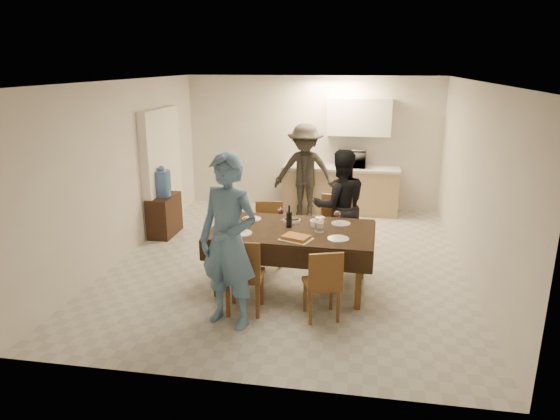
{
  "coord_description": "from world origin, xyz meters",
  "views": [
    {
      "loc": [
        1.02,
        -6.84,
        2.84
      ],
      "look_at": [
        -0.09,
        -0.3,
        0.87
      ],
      "focal_mm": 32.0,
      "sensor_mm": 36.0,
      "label": 1
    }
  ],
  "objects": [
    {
      "name": "person_kitchen",
      "position": [
        -0.05,
        2.23,
        0.89
      ],
      "size": [
        1.14,
        0.66,
        1.77
      ],
      "primitive_type": "imported",
      "color": "black",
      "rests_on": "floor"
    },
    {
      "name": "wine_glass_c",
      "position": [
        -0.03,
        -0.57,
        0.9
      ],
      "size": [
        0.09,
        0.09,
        0.2
      ],
      "primitive_type": null,
      "color": "white",
      "rests_on": "dining_table"
    },
    {
      "name": "floor",
      "position": [
        0.0,
        0.0,
        0.0
      ],
      "size": [
        5.0,
        6.0,
        0.02
      ],
      "primitive_type": "cube",
      "color": "beige",
      "rests_on": "ground"
    },
    {
      "name": "wall_right",
      "position": [
        2.5,
        0.0,
        1.3
      ],
      "size": [
        0.02,
        6.0,
        2.6
      ],
      "primitive_type": "cube",
      "color": "silver",
      "rests_on": "floor"
    },
    {
      "name": "ceiling",
      "position": [
        0.0,
        0.0,
        2.6
      ],
      "size": [
        5.0,
        6.0,
        0.02
      ],
      "primitive_type": "cube",
      "color": "white",
      "rests_on": "wall_back"
    },
    {
      "name": "console",
      "position": [
        -2.28,
        0.83,
        0.34
      ],
      "size": [
        0.37,
        0.74,
        0.68
      ],
      "primitive_type": "cube",
      "color": "black",
      "rests_on": "floor"
    },
    {
      "name": "microwave",
      "position": [
        0.78,
        2.68,
        1.07
      ],
      "size": [
        0.56,
        0.38,
        0.31
      ],
      "primitive_type": "imported",
      "rotation": [
        0.0,
        0.0,
        3.14
      ],
      "color": "white",
      "rests_on": "kitchen_worktop"
    },
    {
      "name": "dining_table",
      "position": [
        0.17,
        -0.87,
        0.77
      ],
      "size": [
        2.09,
        1.27,
        0.8
      ],
      "rotation": [
        0.0,
        0.0,
        -0.03
      ],
      "color": "black",
      "rests_on": "floor"
    },
    {
      "name": "person_far",
      "position": [
        0.72,
        0.18,
        0.83
      ],
      "size": [
        0.95,
        0.83,
        1.67
      ],
      "primitive_type": "imported",
      "rotation": [
        0.0,
        0.0,
        3.42
      ],
      "color": "black",
      "rests_on": "floor"
    },
    {
      "name": "person_near",
      "position": [
        -0.38,
        -1.92,
        0.98
      ],
      "size": [
        0.83,
        0.67,
        1.95
      ],
      "primitive_type": "imported",
      "rotation": [
        0.0,
        0.0,
        -0.33
      ],
      "color": "#5780AC",
      "rests_on": "floor"
    },
    {
      "name": "wall_left",
      "position": [
        -2.5,
        0.0,
        1.3
      ],
      "size": [
        0.02,
        6.0,
        2.6
      ],
      "primitive_type": "cube",
      "color": "silver",
      "rests_on": "floor"
    },
    {
      "name": "chair_near_right",
      "position": [
        0.62,
        -1.7,
        0.52
      ],
      "size": [
        0.49,
        0.5,
        0.46
      ],
      "rotation": [
        0.0,
        0.0,
        0.33
      ],
      "color": "brown",
      "rests_on": "floor"
    },
    {
      "name": "savoury_tart",
      "position": [
        0.27,
        -1.25,
        0.83
      ],
      "size": [
        0.43,
        0.38,
        0.05
      ],
      "primitive_type": "cube",
      "rotation": [
        0.0,
        0.0,
        -0.36
      ],
      "color": "#B57935",
      "rests_on": "dining_table"
    },
    {
      "name": "salad_bowl",
      "position": [
        0.47,
        -0.69,
        0.84
      ],
      "size": [
        0.18,
        0.18,
        0.07
      ],
      "primitive_type": "cylinder",
      "color": "white",
      "rests_on": "dining_table"
    },
    {
      "name": "water_pitcher",
      "position": [
        0.52,
        -0.92,
        0.9
      ],
      "size": [
        0.12,
        0.12,
        0.19
      ],
      "primitive_type": "cylinder",
      "color": "white",
      "rests_on": "dining_table"
    },
    {
      "name": "chair_near_left",
      "position": [
        -0.28,
        -1.71,
        0.57
      ],
      "size": [
        0.45,
        0.45,
        0.5
      ],
      "rotation": [
        0.0,
        0.0,
        0.06
      ],
      "color": "brown",
      "rests_on": "floor"
    },
    {
      "name": "chair_far_right",
      "position": [
        0.62,
        -0.22,
        0.62
      ],
      "size": [
        0.58,
        0.58,
        0.55
      ],
      "rotation": [
        0.0,
        0.0,
        2.86
      ],
      "color": "brown",
      "rests_on": "floor"
    },
    {
      "name": "plate_far_right",
      "position": [
        0.77,
        -0.57,
        0.81
      ],
      "size": [
        0.25,
        0.25,
        0.01
      ],
      "primitive_type": "cylinder",
      "color": "white",
      "rests_on": "dining_table"
    },
    {
      "name": "plate_far_left",
      "position": [
        -0.43,
        -0.57,
        0.81
      ],
      "size": [
        0.26,
        0.26,
        0.01
      ],
      "primitive_type": "cylinder",
      "color": "white",
      "rests_on": "dining_table"
    },
    {
      "name": "stub_partition",
      "position": [
        -2.42,
        1.2,
        1.05
      ],
      "size": [
        0.15,
        1.4,
        2.1
      ],
      "primitive_type": "cube",
      "color": "white",
      "rests_on": "floor"
    },
    {
      "name": "wine_glass_a",
      "position": [
        -0.38,
        -1.12,
        0.9
      ],
      "size": [
        0.09,
        0.09,
        0.2
      ],
      "primitive_type": null,
      "color": "white",
      "rests_on": "dining_table"
    },
    {
      "name": "chair_far_left",
      "position": [
        -0.28,
        -0.2,
        0.54
      ],
      "size": [
        0.46,
        0.47,
        0.48
      ],
      "rotation": [
        0.0,
        0.0,
        3.3
      ],
      "color": "brown",
      "rests_on": "floor"
    },
    {
      "name": "wall_front",
      "position": [
        0.0,
        -3.0,
        1.3
      ],
      "size": [
        5.0,
        0.02,
        2.6
      ],
      "primitive_type": "cube",
      "color": "silver",
      "rests_on": "floor"
    },
    {
      "name": "wall_back",
      "position": [
        0.0,
        3.0,
        1.3
      ],
      "size": [
        5.0,
        0.02,
        2.6
      ],
      "primitive_type": "cube",
      "color": "silver",
      "rests_on": "floor"
    },
    {
      "name": "plate_near_left",
      "position": [
        -0.43,
        -1.17,
        0.81
      ],
      "size": [
        0.28,
        0.28,
        0.02
      ],
      "primitive_type": "cylinder",
      "color": "white",
      "rests_on": "dining_table"
    },
    {
      "name": "plate_near_right",
      "position": [
        0.77,
        -1.17,
        0.81
      ],
      "size": [
        0.26,
        0.26,
        0.01
      ],
      "primitive_type": "cylinder",
      "color": "white",
      "rests_on": "dining_table"
    },
    {
      "name": "water_jug",
      "position": [
        -2.28,
        0.83,
        0.9
      ],
      "size": [
        0.29,
        0.29,
        0.44
      ],
      "primitive_type": "cylinder",
      "color": "#4870B9",
      "rests_on": "console"
    },
    {
      "name": "mushroom_dish",
      "position": [
        0.12,
        -0.59,
        0.82
      ],
      "size": [
        0.22,
        0.22,
        0.04
      ],
      "primitive_type": "cylinder",
      "color": "white",
      "rests_on": "dining_table"
    },
    {
      "name": "kitchen_worktop",
      "position": [
        0.6,
        2.68,
        0.89
      ],
      "size": [
        2.24,
        0.64,
        0.05
      ],
      "primitive_type": "cube",
      "color": "#B5B5B1",
      "rests_on": "kitchen_base_cabinet"
    },
    {
      "name": "upper_cabinet",
      "position": [
        0.9,
        2.82,
        1.85
      ],
      "size": [
        1.2,
        0.34,
        0.7
      ],
      "primitive_type": "cube",
      "color": "white",
      "rests_on": "wall_back"
    },
    {
      "name": "wine_glass_b",
      "position": [
        0.72,
        -0.62,
        0.9
      ],
      "size": [
        0.09,
        0.09,
        0.2
      ],
      "primitive_type": null,
      "color": "white",
      "rests_on": "dining_table"
    },
    {
      "name": "wine_bottle",
      "position": [
        0.12,
        -0.82,
        0.95
      ],
      "size": [
        0.07,
        0.07,
        0.3
      ],
      "primitive_type": null,
      "color": "black",
      "rests_on": "dining_table"
    },
    {
      "name": "kitchen_base_cabinet",
      "position": [
        0.6,
        2.68,
        0.43
      ],
      "size": [
        2.2,
        0.6,
        0.86
      ],
      "primitive_type": "cube",
      "color": "tan",
      "rests_on": "floor"
    }
  ]
}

